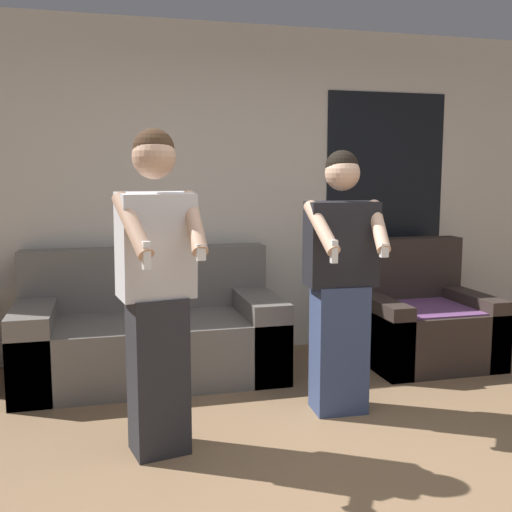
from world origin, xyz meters
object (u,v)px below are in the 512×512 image
armchair (420,322)px  person_right (341,283)px  couch (151,334)px  person_left (157,289)px

armchair → person_right: 1.43m
couch → armchair: (2.14, -0.16, 0.00)m
couch → armchair: bearing=-4.2°
armchair → couch: bearing=175.8°
couch → armchair: armchair is taller
couch → armchair: size_ratio=1.92×
person_left → person_right: bearing=14.5°
couch → person_left: 1.42m
person_left → person_right: (1.15, 0.30, -0.07)m
armchair → person_left: (-2.19, -1.14, 0.58)m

